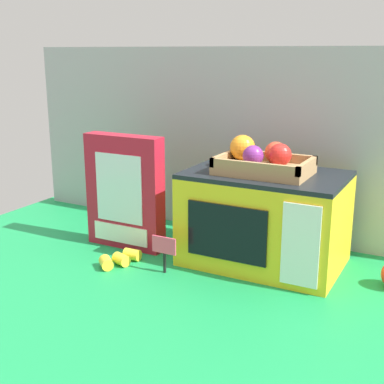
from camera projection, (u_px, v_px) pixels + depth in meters
ground_plane at (215, 258)px, 1.47m from camera, size 1.70×1.70×0.00m
display_back_panel at (251, 144)px, 1.61m from camera, size 1.61×0.03×0.58m
toy_microwave at (264, 218)px, 1.41m from camera, size 0.42×0.28×0.25m
food_groups_crate at (262, 160)px, 1.37m from camera, size 0.24×0.16×0.09m
cookie_set_box at (125, 192)px, 1.52m from camera, size 0.24×0.06×0.34m
price_sign at (164, 249)px, 1.36m from camera, size 0.07×0.01×0.10m
loose_toy_banana at (120, 259)px, 1.42m from camera, size 0.08×0.13×0.03m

